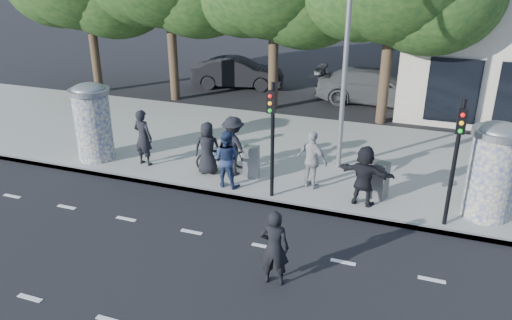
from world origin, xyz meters
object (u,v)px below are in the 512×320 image
at_px(ped_c, 226,159).
at_px(bicycle, 224,156).
at_px(traffic_pole_near, 272,129).
at_px(cabinet_left, 251,162).
at_px(ad_column_left, 93,120).
at_px(traffic_pole_far, 456,151).
at_px(cabinet_right, 378,180).
at_px(car_mid, 238,73).
at_px(ped_d, 233,146).
at_px(ped_e, 312,160).
at_px(street_lamp, 348,24).
at_px(ad_column_right, 493,169).
at_px(car_right, 375,86).
at_px(ped_b, 143,137).
at_px(man_road, 274,248).
at_px(ped_f, 364,176).
at_px(ped_a, 208,148).

relative_size(ped_c, bicycle, 0.96).
relative_size(traffic_pole_near, cabinet_left, 3.32).
distance_m(ad_column_left, traffic_pole_far, 11.44).
relative_size(ped_c, cabinet_right, 1.61).
bearing_deg(car_mid, traffic_pole_far, -150.47).
height_order(ped_d, ped_e, ped_d).
distance_m(street_lamp, cabinet_left, 5.10).
relative_size(ad_column_left, ad_column_right, 1.00).
height_order(traffic_pole_near, traffic_pole_far, same).
distance_m(traffic_pole_far, car_right, 12.01).
height_order(ped_b, bicycle, ped_b).
bearing_deg(cabinet_left, street_lamp, 24.16).
height_order(ped_e, man_road, ped_e).
xyz_separation_m(street_lamp, car_right, (0.00, 8.59, -3.98)).
xyz_separation_m(ped_d, ped_f, (4.22, -0.66, -0.09)).
bearing_deg(street_lamp, cabinet_left, -144.39).
xyz_separation_m(ped_a, ped_d, (0.79, 0.23, 0.11)).
height_order(ad_column_left, ped_c, ad_column_left).
distance_m(ad_column_left, bicycle, 4.66).
xyz_separation_m(traffic_pole_near, ped_d, (-1.64, 1.11, -1.12)).
distance_m(traffic_pole_near, man_road, 4.13).
bearing_deg(car_mid, traffic_pole_near, -166.06).
relative_size(bicycle, cabinet_right, 1.69).
distance_m(traffic_pole_near, cabinet_right, 3.45).
bearing_deg(ped_c, ped_b, -6.57).
distance_m(man_road, car_mid, 17.20).
bearing_deg(man_road, traffic_pole_far, -140.28).
xyz_separation_m(traffic_pole_near, cabinet_right, (2.91, 1.03, -1.53)).
xyz_separation_m(ped_a, cabinet_right, (5.35, 0.15, -0.31)).
distance_m(traffic_pole_far, street_lamp, 5.12).
xyz_separation_m(ped_b, ped_e, (5.70, 0.16, -0.05)).
height_order(ped_b, ped_e, ped_b).
height_order(street_lamp, man_road, street_lamp).
relative_size(ped_f, cabinet_left, 1.71).
bearing_deg(ad_column_left, traffic_pole_far, -3.55).
xyz_separation_m(traffic_pole_far, man_road, (-3.51, -3.68, -1.34)).
height_order(traffic_pole_far, ped_b, traffic_pole_far).
distance_m(ped_a, ped_e, 3.39).
height_order(ped_a, car_right, ped_a).
xyz_separation_m(ped_d, bicycle, (-0.42, 0.21, -0.48)).
distance_m(ped_b, ped_d, 3.12).
relative_size(ped_e, car_mid, 0.37).
bearing_deg(cabinet_right, bicycle, -164.25).
relative_size(ad_column_left, car_right, 0.47).
height_order(ped_b, cabinet_right, ped_b).
relative_size(traffic_pole_near, ped_c, 1.92).
xyz_separation_m(ped_a, car_right, (3.84, 10.56, -0.19)).
bearing_deg(car_mid, ped_c, -171.79).
bearing_deg(man_road, ped_f, -113.91).
distance_m(ad_column_left, ped_d, 4.99).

